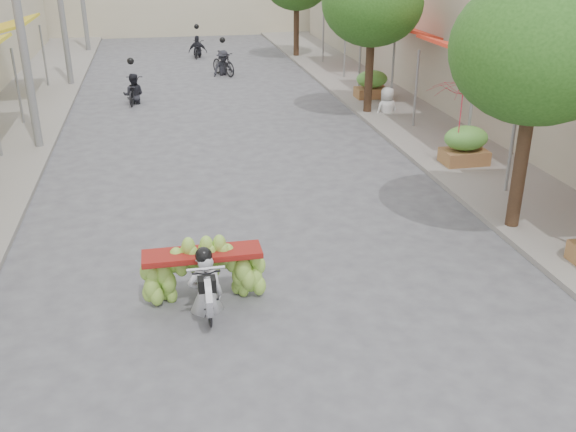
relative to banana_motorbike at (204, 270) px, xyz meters
The scene contains 15 objects.
ground 2.64m from the banana_motorbike, 59.31° to the right, with size 120.00×120.00×0.00m, color #55555A.
sidewalk_left 14.03m from the banana_motorbike, 113.99° to the left, with size 4.00×60.00×0.12m, color gray.
sidewalk_right 15.28m from the banana_motorbike, 57.05° to the left, with size 4.00×60.00×0.12m, color gray.
shophouse_row_right 17.93m from the banana_motorbike, 41.61° to the left, with size 9.77×40.00×6.00m.
utility_pole_mid 11.14m from the banana_motorbike, 112.68° to the left, with size 0.60×0.24×8.00m.
street_tree_near 7.60m from the banana_motorbike, 15.10° to the left, with size 3.40×3.40×5.25m.
street_tree_mid 13.93m from the banana_motorbike, 60.42° to the left, with size 3.40×3.40×5.25m.
produce_crate_mid 9.49m from the banana_motorbike, 37.75° to the left, with size 1.20×0.88×1.16m.
produce_crate_far 15.71m from the banana_motorbike, 61.49° to the left, with size 1.20×0.88×1.16m.
banana_motorbike is the anchor object (origin of this frame).
market_umbrella 9.26m from the banana_motorbike, 37.84° to the left, with size 1.97×1.97×1.72m.
pedestrian 13.72m from the banana_motorbike, 57.64° to the left, with size 0.95×0.67×1.75m.
bg_motorbike_a 15.26m from the banana_motorbike, 95.41° to the left, with size 0.85×1.71×1.95m.
bg_motorbike_b 19.99m from the banana_motorbike, 82.91° to the left, with size 1.27×1.89×1.95m.
bg_motorbike_c 24.87m from the banana_motorbike, 86.16° to the left, with size 1.07×1.56×1.95m.
Camera 1 is at (-1.80, -7.34, 5.78)m, focal length 40.00 mm.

